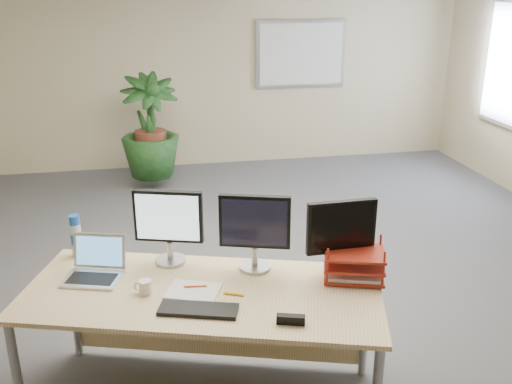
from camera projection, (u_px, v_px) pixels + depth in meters
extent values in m
plane|color=#4D4D52|center=(281.00, 303.00, 4.75)|extent=(8.00, 8.00, 0.00)
cube|color=#C6B18C|center=(217.00, 70.00, 7.97)|extent=(7.00, 0.04, 2.70)
cube|color=#B7B7BC|center=(301.00, 54.00, 8.08)|extent=(1.30, 0.03, 0.95)
cube|color=silver|center=(301.00, 54.00, 8.06)|extent=(1.20, 0.01, 0.85)
cube|color=tan|center=(202.00, 293.00, 3.35)|extent=(2.27, 1.47, 0.03)
cube|color=tan|center=(216.00, 314.00, 3.88)|extent=(1.92, 0.61, 0.66)
cylinder|color=#A8A8AC|center=(18.00, 380.00, 3.23)|extent=(0.06, 0.06, 0.78)
cylinder|color=#A8A8AC|center=(74.00, 307.00, 3.96)|extent=(0.06, 0.06, 0.78)
cylinder|color=#A8A8AC|center=(365.00, 324.00, 3.76)|extent=(0.06, 0.06, 0.78)
imported|color=#123314|center=(150.00, 131.00, 7.18)|extent=(1.02, 1.02, 1.50)
cylinder|color=#A8A8AC|center=(171.00, 260.00, 3.69)|extent=(0.20, 0.20, 0.02)
cylinder|color=#A8A8AC|center=(170.00, 251.00, 3.67)|extent=(0.04, 0.04, 0.12)
cube|color=black|center=(168.00, 216.00, 3.58)|extent=(0.43, 0.17, 0.34)
cube|color=silver|center=(167.00, 218.00, 3.56)|extent=(0.38, 0.12, 0.30)
cylinder|color=#A8A8AC|center=(255.00, 267.00, 3.61)|extent=(0.20, 0.20, 0.02)
cylinder|color=#A8A8AC|center=(255.00, 257.00, 3.58)|extent=(0.04, 0.04, 0.12)
cube|color=black|center=(255.00, 222.00, 3.50)|extent=(0.43, 0.17, 0.34)
cube|color=black|center=(254.00, 223.00, 3.48)|extent=(0.39, 0.12, 0.30)
cylinder|color=#A8A8AC|center=(339.00, 272.00, 3.55)|extent=(0.20, 0.20, 0.02)
cylinder|color=#A8A8AC|center=(339.00, 262.00, 3.52)|extent=(0.04, 0.04, 0.12)
cube|color=black|center=(341.00, 227.00, 3.44)|extent=(0.43, 0.05, 0.33)
cube|color=black|center=(343.00, 228.00, 3.42)|extent=(0.39, 0.02, 0.30)
cube|color=silver|center=(93.00, 279.00, 3.46)|extent=(0.39, 0.32, 0.02)
cube|color=black|center=(92.00, 278.00, 3.45)|extent=(0.31, 0.23, 0.00)
cube|color=silver|center=(100.00, 251.00, 3.55)|extent=(0.33, 0.15, 0.22)
cube|color=#5AA5E9|center=(99.00, 251.00, 3.55)|extent=(0.29, 0.13, 0.18)
cube|color=black|center=(198.00, 310.00, 3.13)|extent=(0.46, 0.27, 0.02)
cylinder|color=white|center=(145.00, 287.00, 3.31)|extent=(0.07, 0.07, 0.08)
torus|color=white|center=(138.00, 288.00, 3.30)|extent=(0.06, 0.03, 0.06)
cube|color=white|center=(193.00, 291.00, 3.33)|extent=(0.36, 0.32, 0.01)
cylinder|color=#DD4518|center=(195.00, 286.00, 3.36)|extent=(0.13, 0.02, 0.01)
cylinder|color=yellow|center=(234.00, 294.00, 3.30)|extent=(0.12, 0.07, 0.02)
cylinder|color=silver|center=(77.00, 240.00, 3.74)|extent=(0.07, 0.07, 0.23)
cylinder|color=blue|center=(74.00, 220.00, 3.69)|extent=(0.07, 0.07, 0.06)
cylinder|color=blue|center=(76.00, 239.00, 3.74)|extent=(0.07, 0.07, 0.07)
cube|color=maroon|center=(353.00, 275.00, 3.49)|extent=(0.42, 0.37, 0.02)
cube|color=maroon|center=(354.00, 264.00, 3.47)|extent=(0.42, 0.37, 0.02)
cube|color=maroon|center=(355.00, 253.00, 3.44)|extent=(0.42, 0.37, 0.02)
cube|color=white|center=(353.00, 273.00, 3.49)|extent=(0.38, 0.32, 0.02)
cube|color=black|center=(291.00, 320.00, 3.02)|extent=(0.16, 0.08, 0.05)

